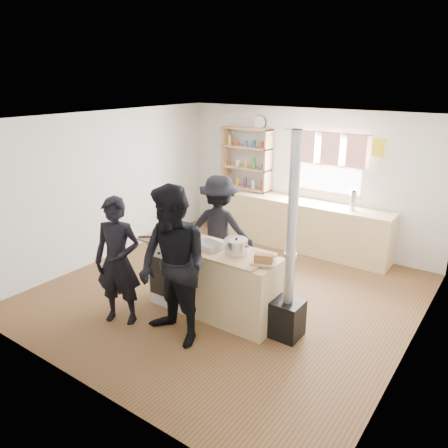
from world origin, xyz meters
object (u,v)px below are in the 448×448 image
Objects in this scene: skillet_greens at (164,237)px; thermos at (353,201)px; stockpot_stove at (186,232)px; flue_heater at (289,288)px; person_far at (219,229)px; bread_board at (264,260)px; person_near_left at (118,261)px; stockpot_counter at (236,246)px; cooking_island at (213,280)px; person_near_right at (173,267)px; roast_tray at (209,245)px.

thermos is at bearing 61.16° from skillet_greens.
stockpot_stove is 0.09× the size of flue_heater.
person_far is (-1.59, 0.81, 0.17)m from flue_heater.
thermos reaches higher than skillet_greens.
person_near_left reaches higher than bread_board.
thermos is 2.80m from stockpot_counter.
thermos is at bearing 41.94° from person_near_left.
cooking_island is 1.03× the size of person_near_right.
person_near_left is (-0.11, -0.74, -0.13)m from skillet_greens.
stockpot_stove is 0.77× the size of stockpot_counter.
cooking_island is 0.76m from stockpot_stove.
person_near_right is at bearing -136.57° from bread_board.
person_near_right is 1.73m from person_far.
bread_board is 1.60m from person_far.
cooking_island is at bearing -177.41° from flue_heater.
stockpot_counter is at bearing 1.63° from cooking_island.
person_near_left is at bearing -154.07° from bread_board.
person_near_left is at bearing 60.88° from person_far.
person_near_right reaches higher than bread_board.
roast_tray is 1.64× the size of stockpot_stove.
stockpot_counter is 0.15× the size of person_near_right.
flue_heater reaches higher than cooking_island.
person_near_right is at bearing -41.34° from skillet_greens.
person_near_left reaches higher than stockpot_stove.
stockpot_stove is at bearing 174.02° from bread_board.
flue_heater is at bearing 3.05° from stockpot_counter.
roast_tray is 0.19× the size of person_near_right.
stockpot_stove is (-0.50, 0.13, 0.04)m from roast_tray.
roast_tray is at bearing 179.80° from bread_board.
roast_tray is at bearing -170.60° from stockpot_counter.
person_near_left is at bearing -134.97° from cooking_island.
thermos is at bearing 88.09° from person_near_right.
person_far reaches higher than cooking_island.
skillet_greens is at bearing 58.70° from person_far.
person_near_right is (0.05, -0.73, -0.02)m from roast_tray.
thermos reaches higher than stockpot_counter.
skillet_greens is at bearing -118.84° from thermos.
thermos is 3.29m from skillet_greens.
person_far is at bearing -125.38° from thermos.
person_near_left is at bearing -115.06° from thermos.
flue_heater reaches higher than person_near_right.
stockpot_counter is 0.18× the size of person_near_left.
person_near_right reaches higher than stockpot_counter.
thermos is 0.67× the size of skillet_greens.
stockpot_counter is (1.10, 0.12, 0.07)m from skillet_greens.
bread_board is 0.17× the size of person_near_right.
stockpot_stove is 0.88m from stockpot_counter.
roast_tray is 0.22× the size of person_near_left.
stockpot_counter is at bearing 117.77° from person_far.
person_near_left reaches higher than thermos.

